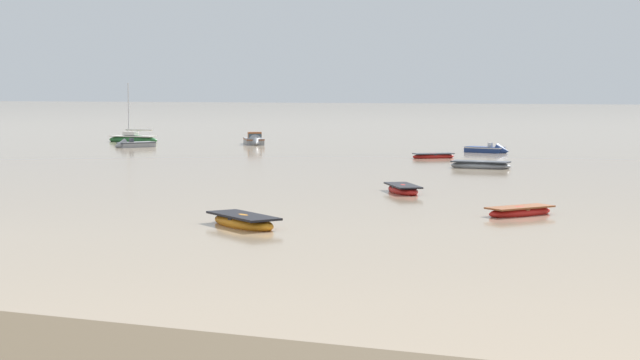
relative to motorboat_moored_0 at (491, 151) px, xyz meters
name	(u,v)px	position (x,y,z in m)	size (l,w,h in m)	color
motorboat_moored_0	(491,151)	(0.00, 0.00, 0.00)	(4.44, 2.27, 1.45)	navy
rowboat_moored_2	(481,165)	(3.95, -19.47, 0.00)	(4.71, 1.75, 0.73)	gray
rowboat_moored_3	(520,212)	(13.11, -48.12, -0.04)	(3.15, 3.74, 0.58)	red
rowboat_moored_4	(403,190)	(4.58, -39.88, -0.03)	(3.39, 4.17, 0.64)	red
rowboat_moored_5	(243,222)	(2.96, -56.82, -0.01)	(4.58, 3.81, 0.71)	orange
rowboat_moored_7	(433,156)	(-2.71, -9.60, -0.04)	(3.77, 3.29, 0.59)	red
motorboat_moored_2	(131,145)	(-36.13, -5.30, 0.00)	(3.47, 4.47, 1.48)	gray
sailboat_moored_0	(133,139)	(-42.17, 4.48, 0.10)	(6.22, 1.97, 6.95)	#23602D
motorboat_moored_3	(254,142)	(-26.87, 4.42, 0.11)	(4.37, 5.53, 2.03)	gray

